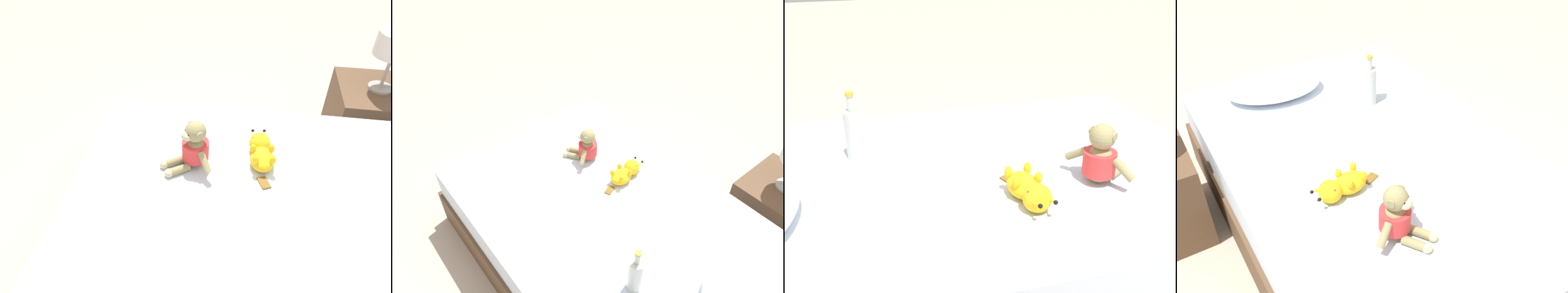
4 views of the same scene
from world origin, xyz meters
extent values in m
plane|color=#B7A893|center=(0.00, 0.00, 0.00)|extent=(16.00, 16.00, 0.00)
cube|color=brown|center=(0.00, 0.00, 0.14)|extent=(1.36, 2.09, 0.27)
cube|color=silver|center=(0.00, 0.00, 0.38)|extent=(1.32, 2.03, 0.21)
ellipsoid|color=white|center=(-0.20, 0.74, 0.54)|extent=(0.60, 0.45, 0.12)
ellipsoid|color=#8E8456|center=(-0.20, -0.49, 0.56)|extent=(0.15, 0.14, 0.15)
cylinder|color=red|center=(-0.20, -0.49, 0.56)|extent=(0.17, 0.17, 0.09)
sphere|color=#8E8456|center=(-0.20, -0.49, 0.67)|extent=(0.10, 0.10, 0.10)
ellipsoid|color=#C1B789|center=(-0.17, -0.53, 0.66)|extent=(0.08, 0.07, 0.04)
sphere|color=black|center=(-0.16, -0.51, 0.68)|extent=(0.01, 0.01, 0.01)
sphere|color=black|center=(-0.19, -0.53, 0.68)|extent=(0.01, 0.01, 0.01)
cylinder|color=#8E8456|center=(-0.16, -0.47, 0.68)|extent=(0.02, 0.03, 0.03)
cylinder|color=#8E8456|center=(-0.23, -0.52, 0.68)|extent=(0.02, 0.03, 0.03)
cylinder|color=#8E8456|center=(-0.12, -0.44, 0.57)|extent=(0.10, 0.08, 0.08)
cylinder|color=#8E8456|center=(-0.28, -0.54, 0.57)|extent=(0.10, 0.08, 0.08)
cylinder|color=#8E8456|center=(-0.12, -0.55, 0.50)|extent=(0.08, 0.10, 0.04)
cylinder|color=#8E8456|center=(-0.17, -0.59, 0.50)|extent=(0.08, 0.10, 0.04)
sphere|color=#C1B789|center=(-0.09, -0.60, 0.50)|extent=(0.04, 0.04, 0.04)
sphere|color=#C1B789|center=(-0.14, -0.63, 0.50)|extent=(0.04, 0.04, 0.04)
ellipsoid|color=yellow|center=(-0.22, -0.19, 0.52)|extent=(0.16, 0.13, 0.08)
sphere|color=yellow|center=(-0.32, -0.20, 0.53)|extent=(0.10, 0.10, 0.10)
cone|color=yellow|center=(-0.36, -0.24, 0.54)|extent=(0.07, 0.04, 0.05)
sphere|color=black|center=(-0.39, -0.24, 0.55)|extent=(0.02, 0.02, 0.02)
cone|color=yellow|center=(-0.37, -0.18, 0.54)|extent=(0.07, 0.04, 0.05)
sphere|color=black|center=(-0.39, -0.18, 0.55)|extent=(0.02, 0.02, 0.02)
sphere|color=red|center=(-0.32, -0.23, 0.56)|extent=(0.02, 0.02, 0.02)
sphere|color=red|center=(-0.32, -0.17, 0.56)|extent=(0.02, 0.02, 0.02)
ellipsoid|color=yellow|center=(-0.24, -0.23, 0.56)|extent=(0.03, 0.03, 0.05)
ellipsoid|color=yellow|center=(-0.25, -0.15, 0.56)|extent=(0.03, 0.03, 0.05)
ellipsoid|color=yellow|center=(-0.17, -0.22, 0.56)|extent=(0.03, 0.03, 0.05)
ellipsoid|color=yellow|center=(-0.18, -0.15, 0.56)|extent=(0.03, 0.03, 0.05)
cube|color=brown|center=(-0.11, -0.17, 0.49)|extent=(0.08, 0.07, 0.01)
cylinder|color=#B7BCB2|center=(0.22, 0.38, 0.59)|extent=(0.07, 0.07, 0.21)
cylinder|color=#B7BCB2|center=(0.22, 0.38, 0.72)|extent=(0.03, 0.03, 0.07)
cylinder|color=gold|center=(0.22, 0.38, 0.76)|extent=(0.03, 0.03, 0.01)
camera|label=1|loc=(1.03, -0.31, 1.68)|focal=33.96mm
camera|label=2|loc=(1.01, 0.99, 2.21)|focal=35.11mm
camera|label=3|loc=(-1.52, 0.31, 1.36)|focal=41.87mm
camera|label=4|loc=(-0.87, -1.43, 1.78)|focal=40.53mm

